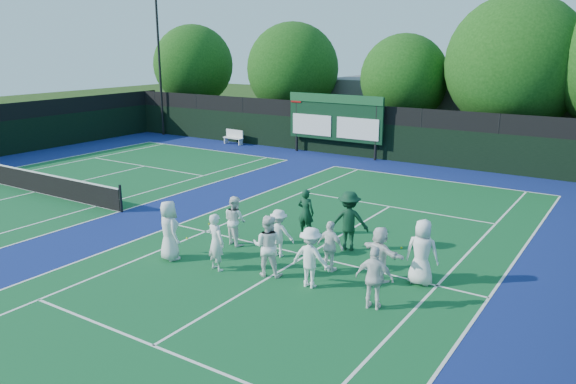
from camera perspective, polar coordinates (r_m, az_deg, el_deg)
The scene contains 30 objects.
ground at distance 16.64m, azimuth 0.11°, elevation -7.53°, with size 120.00×120.00×0.00m, color #1B350E.
court_apron at distance 20.98m, azimuth -12.24°, elevation -3.06°, with size 34.00×32.00×0.01m, color navy.
near_court at distance 17.42m, azimuth 1.92°, elevation -6.45°, with size 11.05×23.85×0.01m.
left_court at distance 27.10m, azimuth -24.27°, elevation 0.01°, with size 11.05×23.85×0.01m.
back_fence at distance 32.66m, azimuth 6.65°, elevation 5.98°, with size 34.00×0.08×3.00m.
scoreboard at distance 32.64m, azimuth 4.77°, elevation 7.50°, with size 6.00×0.21×3.55m.
clubhouse at distance 38.58m, azimuth 17.49°, elevation 7.72°, with size 18.00×6.00×4.00m, color #5D5D62.
light_pole_left at distance 41.01m, azimuth -13.03°, elevation 14.43°, with size 1.20×0.30×10.12m.
tennis_net at distance 26.99m, azimuth -24.38°, elevation 1.00°, with size 11.30×0.10×1.10m.
bench at distance 36.70m, azimuth -5.52°, elevation 5.64°, with size 1.52×0.56×0.94m.
tree_a at distance 43.94m, azimuth -9.36°, elevation 12.41°, with size 5.95×5.95×7.75m.
tree_b at distance 38.53m, azimuth 0.73°, elevation 12.16°, with size 6.15×6.15×7.77m.
tree_c at distance 34.94m, azimuth 11.98°, elevation 11.04°, with size 5.22×5.22×6.95m.
tree_d at distance 33.14m, azimuth 22.34°, elevation 11.62°, with size 7.36×7.36×8.97m.
tennis_ball_0 at distance 19.10m, azimuth -10.24°, elevation -4.65°, with size 0.07×0.07×0.07m, color #BDD218.
tennis_ball_1 at distance 18.31m, azimuth 11.45°, elevation -5.58°, with size 0.07×0.07×0.07m, color #BDD218.
tennis_ball_3 at distance 20.47m, azimuth -8.01°, elevation -3.23°, with size 0.07×0.07×0.07m, color #BDD218.
tennis_ball_4 at distance 19.55m, azimuth 2.01°, elevation -3.97°, with size 0.07×0.07×0.07m, color #BDD218.
player_front_0 at distance 17.21m, azimuth -11.99°, elevation -3.84°, with size 0.89×0.58×1.83m, color silver.
player_front_1 at distance 16.21m, azimuth -7.33°, elevation -5.07°, with size 0.62×0.41×1.69m, color white.
player_front_2 at distance 15.70m, azimuth -2.08°, elevation -5.47°, with size 0.86×0.67×1.77m, color white.
player_front_3 at distance 15.00m, azimuth 2.32°, elevation -6.67°, with size 1.08×0.62×1.67m, color white.
player_front_4 at distance 13.97m, azimuth 8.78°, elevation -8.63°, with size 0.95×0.39×1.61m, color white.
player_back_0 at distance 18.21m, azimuth -5.41°, elevation -2.89°, with size 0.79×0.61×1.62m, color white.
player_back_1 at distance 17.11m, azimuth -0.95°, elevation -4.21°, with size 0.97×0.55×1.49m, color white.
player_back_2 at distance 16.07m, azimuth 4.33°, elevation -5.53°, with size 0.88×0.37×1.50m, color white.
player_back_3 at distance 15.59m, azimuth 9.32°, elevation -6.23°, with size 1.44×0.46×1.56m, color white.
player_back_4 at distance 15.55m, azimuth 13.45°, elevation -5.98°, with size 0.89×0.58×1.83m, color white.
coach_left at distance 18.99m, azimuth 1.82°, elevation -2.08°, with size 0.59×0.39×1.62m, color #0E3520.
coach_right at distance 17.69m, azimuth 6.21°, elevation -2.94°, with size 1.24×0.71×1.91m, color #0D321E.
Camera 1 is at (8.39, -12.90, 6.33)m, focal length 35.00 mm.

